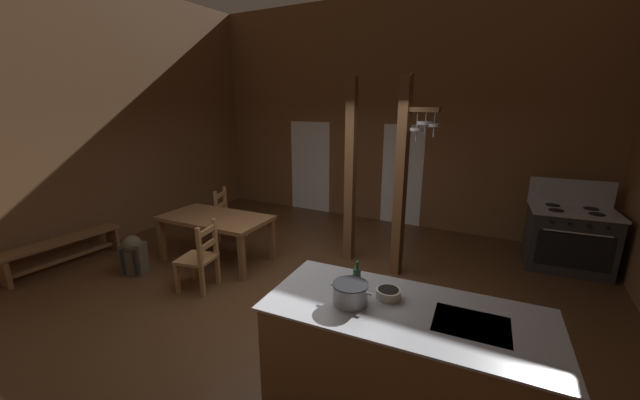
% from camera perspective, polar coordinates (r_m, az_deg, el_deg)
% --- Properties ---
extents(ground_plane, '(8.68, 8.18, 0.10)m').
position_cam_1_polar(ground_plane, '(4.90, -5.08, -15.76)').
color(ground_plane, '#4C301C').
extents(wall_back, '(8.68, 0.14, 4.48)m').
position_cam_1_polar(wall_back, '(7.63, 10.59, 13.19)').
color(wall_back, brown).
rests_on(wall_back, ground_plane).
extents(wall_left, '(0.14, 8.18, 4.48)m').
position_cam_1_polar(wall_left, '(7.26, -33.62, 10.90)').
color(wall_left, brown).
rests_on(wall_left, ground_plane).
extents(glazed_door_back_left, '(1.00, 0.01, 2.05)m').
position_cam_1_polar(glazed_door_back_left, '(8.40, -1.58, 5.26)').
color(glazed_door_back_left, white).
rests_on(glazed_door_back_left, ground_plane).
extents(glazed_panel_back_right, '(0.84, 0.01, 2.05)m').
position_cam_1_polar(glazed_panel_back_right, '(7.58, 12.81, 3.81)').
color(glazed_panel_back_right, white).
rests_on(glazed_panel_back_right, ground_plane).
extents(kitchen_island, '(2.22, 1.10, 0.93)m').
position_cam_1_polar(kitchen_island, '(3.23, 12.76, -23.48)').
color(kitchen_island, brown).
rests_on(kitchen_island, ground_plane).
extents(stove_range, '(1.20, 0.90, 1.32)m').
position_cam_1_polar(stove_range, '(6.65, 34.61, -4.96)').
color(stove_range, '#2B2B2B').
rests_on(stove_range, ground_plane).
extents(support_post_with_pot_rack, '(0.58, 0.24, 2.83)m').
position_cam_1_polar(support_post_with_pot_rack, '(5.14, 13.00, 4.02)').
color(support_post_with_pot_rack, brown).
rests_on(support_post_with_pot_rack, ground_plane).
extents(support_post_center, '(0.14, 0.14, 2.83)m').
position_cam_1_polar(support_post_center, '(5.57, 4.82, 4.22)').
color(support_post_center, brown).
rests_on(support_post_center, ground_plane).
extents(dining_table, '(1.74, 0.98, 0.74)m').
position_cam_1_polar(dining_table, '(5.92, -16.19, -3.31)').
color(dining_table, brown).
rests_on(dining_table, ground_plane).
extents(ladderback_chair_near_window, '(0.55, 0.55, 0.95)m').
position_cam_1_polar(ladderback_chair_near_window, '(6.85, -14.23, -2.42)').
color(ladderback_chair_near_window, '#9E7044').
rests_on(ladderback_chair_near_window, ground_plane).
extents(ladderback_chair_by_post, '(0.53, 0.53, 0.95)m').
position_cam_1_polar(ladderback_chair_by_post, '(5.16, -18.46, -8.64)').
color(ladderback_chair_by_post, '#9E7044').
rests_on(ladderback_chair_by_post, ground_plane).
extents(bench_along_left_wall, '(0.41, 1.66, 0.44)m').
position_cam_1_polar(bench_along_left_wall, '(6.86, -35.51, -6.09)').
color(bench_along_left_wall, brown).
rests_on(bench_along_left_wall, ground_plane).
extents(backpack, '(0.38, 0.37, 0.60)m').
position_cam_1_polar(backpack, '(6.03, -27.42, -7.54)').
color(backpack, '#4C4233').
rests_on(backpack, ground_plane).
extents(stockpot_on_counter, '(0.35, 0.28, 0.17)m').
position_cam_1_polar(stockpot_on_counter, '(2.93, 4.82, -14.46)').
color(stockpot_on_counter, '#A8AAB2').
rests_on(stockpot_on_counter, kitchen_island).
extents(mixing_bowl_on_counter, '(0.20, 0.20, 0.07)m').
position_cam_1_polar(mixing_bowl_on_counter, '(3.06, 10.74, -14.31)').
color(mixing_bowl_on_counter, silver).
rests_on(mixing_bowl_on_counter, kitchen_island).
extents(bottle_tall_on_counter, '(0.07, 0.07, 0.25)m').
position_cam_1_polar(bottle_tall_on_counter, '(3.13, 5.82, -12.12)').
color(bottle_tall_on_counter, '#2D5638').
rests_on(bottle_tall_on_counter, kitchen_island).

